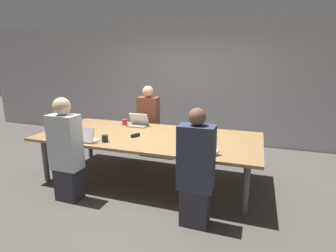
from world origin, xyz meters
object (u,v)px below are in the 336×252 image
Objects in this scene: laptop_near_right at (204,148)px; cup_near_left at (105,138)px; cup_far_midleft at (125,122)px; stapler at (135,135)px; person_far_midleft at (149,122)px; person_near_right at (196,171)px; laptop_near_left at (86,137)px; person_near_left at (66,151)px; laptop_far_midleft at (138,122)px.

laptop_near_right reaches higher than cup_near_left.
cup_far_midleft is 0.31× the size of laptop_near_right.
stapler is (0.53, -0.65, -0.03)m from cup_far_midleft.
person_far_midleft is 1.02× the size of person_near_right.
laptop_near_left reaches higher than cup_near_left.
person_near_right is 4.35× the size of laptop_near_left.
cup_near_left is at bearing -90.02° from person_far_midleft.
stapler is (0.30, -1.20, 0.08)m from person_far_midleft.
person_far_midleft is 0.61m from cup_far_midleft.
person_near_left is at bearing -94.34° from cup_far_midleft.
laptop_near_left is at bearing 2.62° from laptop_near_right.
person_near_right is 8.95× the size of stapler.
cup_far_midleft reaches higher than stapler.
cup_far_midleft is 1.45m from person_near_left.
laptop_far_midleft is at bearing -36.79° from laptop_near_right.
laptop_near_left is 0.35m from person_near_left.
stapler is (0.26, -0.66, -0.04)m from laptop_far_midleft.
person_near_right reaches higher than laptop_near_right.
cup_near_left is at bearing -161.30° from laptop_near_left.
cup_far_midleft is at bearing 102.92° from cup_near_left.
laptop_near_left reaches higher than cup_far_midleft.
person_near_left is (-1.78, 0.00, 0.03)m from person_near_right.
laptop_near_left is 0.73m from stapler.
cup_near_left is (0.26, 0.09, -0.01)m from laptop_near_left.
cup_far_midleft is 1.06m from cup_near_left.
person_near_left is 1.02m from stapler.
stapler is at bearing 51.69° from cup_near_left.
laptop_far_midleft is 1.74m from laptop_near_right.
person_near_left is at bearing -130.06° from cup_near_left.
cup_far_midleft is at bearing -40.88° from person_near_right.
person_far_midleft reaches higher than cup_far_midleft.
person_near_left reaches higher than person_far_midleft.
laptop_far_midleft reaches higher than stapler.
cup_near_left is at bearing -0.42° from laptop_near_right.
person_far_midleft is at bearing 94.04° from laptop_far_midleft.
cup_far_midleft is 2.21m from person_near_right.
person_near_right is (1.43, -1.99, -0.02)m from person_far_midleft.
person_far_midleft reaches higher than stapler.
laptop_near_left is at bearing -104.87° from person_near_left.
laptop_near_left is at bearing -161.30° from cup_near_left.
person_near_left reaches higher than stapler.
person_far_midleft is 9.13× the size of stapler.
person_near_right is at bearing 169.13° from laptop_near_left.
stapler is at bearing -140.19° from laptop_near_left.
person_near_left is (-0.35, -1.99, 0.01)m from person_far_midleft.
laptop_near_left reaches higher than stapler.
laptop_far_midleft is 0.25× the size of person_near_right.
person_far_midleft is 2.02m from person_near_left.
laptop_near_right is at bearing -177.38° from laptop_near_left.
person_near_right reaches higher than laptop_far_midleft.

